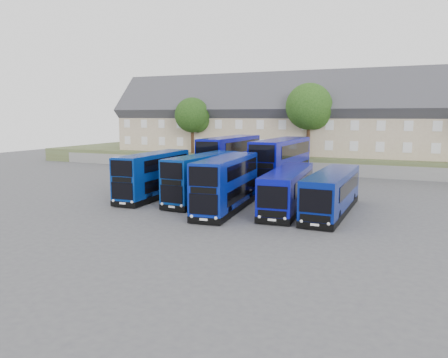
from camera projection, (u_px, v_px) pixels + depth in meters
ground at (206, 212)px, 32.72m from camera, size 120.00×120.00×0.00m
retaining_wall at (289, 167)px, 54.46m from camera, size 70.00×0.40×1.50m
earth_bank at (307, 158)px, 63.52m from camera, size 80.00×20.00×2.00m
terrace_row at (323, 120)px, 57.91m from camera, size 60.00×10.40×11.20m
dd_front_left at (153, 176)px, 38.22m from camera, size 2.65×9.87×3.89m
dd_front_mid at (202, 179)px, 36.70m from camera, size 2.67×9.84×3.87m
dd_front_right at (227, 184)px, 33.13m from camera, size 3.22×10.29×4.02m
dd_rear_left at (230, 159)px, 48.68m from camera, size 2.88×12.09×4.80m
dd_rear_right at (281, 164)px, 44.00m from camera, size 3.10×12.14×4.80m
coach_east_a at (288, 190)px, 33.57m from camera, size 3.22×11.33×3.06m
coach_east_b at (332, 193)px, 32.11m from camera, size 2.59×11.28×3.07m
tree_west at (193, 117)px, 59.94m from camera, size 4.80×4.80×7.65m
tree_mid at (310, 108)px, 54.03m from camera, size 5.76×5.76×9.18m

